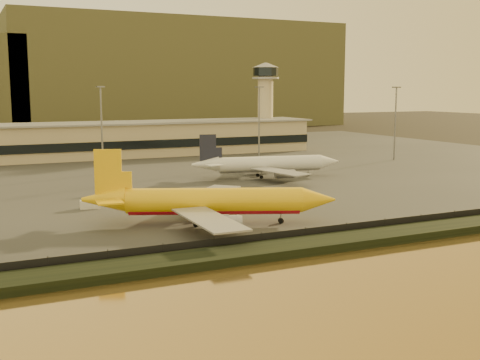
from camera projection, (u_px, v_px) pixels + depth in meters
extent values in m
plane|color=black|center=(258.00, 228.00, 108.02)|extent=(900.00, 900.00, 0.00)
cube|color=black|center=(308.00, 246.00, 92.71)|extent=(320.00, 7.00, 1.40)
cube|color=#2D2D2D|center=(124.00, 167.00, 192.98)|extent=(320.00, 220.00, 0.20)
cube|color=black|center=(295.00, 236.00, 96.19)|extent=(300.00, 0.05, 2.20)
cube|color=tan|center=(103.00, 141.00, 218.90)|extent=(160.00, 22.00, 12.00)
cube|color=black|center=(110.00, 146.00, 209.03)|extent=(160.00, 0.60, 3.00)
cube|color=gray|center=(102.00, 123.00, 217.97)|extent=(164.00, 24.00, 0.60)
cylinder|color=tan|center=(265.00, 112.00, 252.45)|extent=(6.40, 6.40, 30.00)
cylinder|color=black|center=(266.00, 72.00, 249.96)|extent=(10.40, 10.40, 3.50)
cone|color=gray|center=(266.00, 65.00, 249.55)|extent=(11.20, 11.20, 2.00)
cylinder|color=gray|center=(266.00, 78.00, 250.34)|extent=(11.20, 11.20, 0.80)
cylinder|color=slate|center=(102.00, 131.00, 173.47)|extent=(0.50, 0.50, 25.00)
cube|color=slate|center=(100.00, 87.00, 171.58)|extent=(2.20, 2.20, 0.40)
cylinder|color=slate|center=(259.00, 127.00, 192.76)|extent=(0.50, 0.50, 25.00)
cube|color=slate|center=(259.00, 87.00, 190.88)|extent=(2.20, 2.20, 0.40)
cylinder|color=slate|center=(395.00, 124.00, 208.48)|extent=(0.50, 0.50, 25.00)
cube|color=slate|center=(397.00, 87.00, 206.59)|extent=(2.20, 2.20, 0.40)
cube|color=brown|center=(159.00, 76.00, 444.88)|extent=(220.00, 160.00, 70.00)
cylinder|color=#EDB30C|center=(214.00, 200.00, 109.41)|extent=(31.21, 16.64, 4.61)
cylinder|color=red|center=(214.00, 205.00, 109.53)|extent=(30.00, 15.36, 3.60)
cone|color=#EDB30C|center=(318.00, 200.00, 110.19)|extent=(7.51, 6.66, 4.61)
cone|color=#EDB30C|center=(104.00, 199.00, 108.53)|extent=(9.14, 7.35, 4.61)
cube|color=#EDB30C|center=(108.00, 172.00, 107.81)|extent=(4.64, 2.23, 8.07)
cube|color=#EDB30C|center=(118.00, 193.00, 113.11)|extent=(6.22, 6.21, 0.28)
cube|color=#EDB30C|center=(109.00, 202.00, 104.00)|extent=(4.79, 4.74, 0.28)
cube|color=gray|center=(210.00, 193.00, 121.62)|extent=(18.47, 18.52, 0.28)
cylinder|color=gray|center=(221.00, 202.00, 118.95)|extent=(5.89, 4.40, 2.54)
cube|color=gray|center=(209.00, 219.00, 97.36)|extent=(6.50, 20.04, 0.28)
cylinder|color=gray|center=(222.00, 223.00, 100.59)|extent=(5.89, 4.40, 2.54)
cylinder|color=black|center=(281.00, 221.00, 110.49)|extent=(1.25, 1.14, 1.01)
cylinder|color=slate|center=(281.00, 218.00, 110.41)|extent=(0.18, 0.18, 2.07)
cylinder|color=black|center=(196.00, 224.00, 107.79)|extent=(1.25, 1.14, 1.01)
cylinder|color=slate|center=(196.00, 221.00, 107.72)|extent=(0.18, 0.18, 2.07)
cylinder|color=black|center=(197.00, 219.00, 111.89)|extent=(1.25, 1.14, 1.01)
cylinder|color=slate|center=(197.00, 216.00, 111.82)|extent=(0.18, 0.18, 2.07)
cylinder|color=silver|center=(270.00, 163.00, 168.10)|extent=(29.98, 9.57, 4.13)
cylinder|color=gray|center=(270.00, 166.00, 168.20)|extent=(29.00, 8.53, 3.22)
cone|color=silver|center=(329.00, 162.00, 172.51)|extent=(6.45, 5.13, 4.13)
cone|color=silver|center=(205.00, 164.00, 163.43)|extent=(8.07, 5.44, 4.13)
cube|color=black|center=(208.00, 148.00, 162.96)|extent=(4.52, 1.17, 7.23)
cube|color=silver|center=(208.00, 161.00, 167.75)|extent=(5.50, 5.42, 0.25)
cube|color=silver|center=(214.00, 165.00, 159.85)|extent=(4.59, 4.42, 0.25)
cube|color=gray|center=(256.00, 161.00, 178.87)|extent=(14.90, 18.76, 0.25)
cylinder|color=gray|center=(265.00, 166.00, 176.88)|extent=(5.29, 3.15, 2.27)
cube|color=gray|center=(280.00, 171.00, 157.13)|extent=(9.31, 19.35, 0.25)
cylinder|color=gray|center=(284.00, 174.00, 160.48)|extent=(5.29, 3.15, 2.27)
cylinder|color=black|center=(308.00, 174.00, 171.43)|extent=(1.03, 0.88, 0.91)
cylinder|color=slate|center=(308.00, 173.00, 171.36)|extent=(0.22, 0.22, 1.86)
cylinder|color=black|center=(261.00, 177.00, 166.06)|extent=(1.03, 0.88, 0.91)
cylinder|color=slate|center=(261.00, 175.00, 165.99)|extent=(0.22, 0.22, 1.86)
cylinder|color=black|center=(258.00, 175.00, 169.62)|extent=(1.03, 0.88, 0.91)
cylinder|color=slate|center=(258.00, 174.00, 169.55)|extent=(0.22, 0.22, 1.86)
cube|color=#EDB30C|center=(208.00, 198.00, 131.97)|extent=(4.07, 2.87, 1.68)
cube|color=silver|center=(90.00, 204.00, 124.16)|extent=(4.16, 2.31, 1.78)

